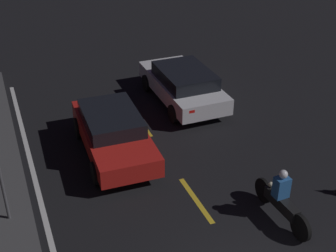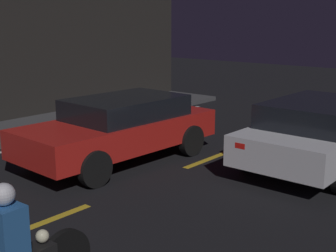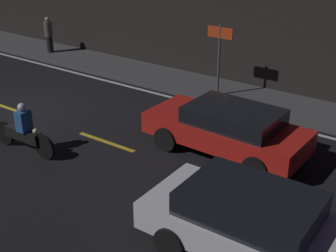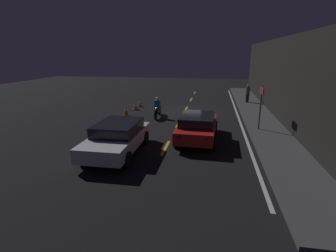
% 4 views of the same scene
% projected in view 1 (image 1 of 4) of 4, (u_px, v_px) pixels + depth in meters
% --- Properties ---
extents(lane_dash_d, '(2.00, 0.14, 0.01)m').
position_uv_depth(lane_dash_d, '(196.00, 200.00, 12.38)').
color(lane_dash_d, gold).
rests_on(lane_dash_d, ground).
extents(lane_dash_e, '(2.00, 0.14, 0.01)m').
position_uv_depth(lane_dash_e, '(141.00, 123.00, 16.01)').
color(lane_dash_e, gold).
rests_on(lane_dash_e, ground).
extents(taxi_red, '(4.35, 2.01, 1.33)m').
position_uv_depth(taxi_red, '(113.00, 132.00, 14.04)').
color(taxi_red, red).
rests_on(taxi_red, ground).
extents(sedan_white, '(4.39, 2.02, 1.34)m').
position_uv_depth(sedan_white, '(183.00, 84.00, 17.03)').
color(sedan_white, silver).
rests_on(sedan_white, ground).
extents(motorcycle, '(2.22, 0.37, 1.41)m').
position_uv_depth(motorcycle, '(282.00, 200.00, 11.46)').
color(motorcycle, black).
rests_on(motorcycle, ground).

